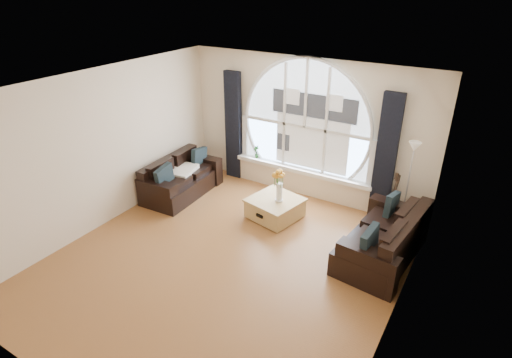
% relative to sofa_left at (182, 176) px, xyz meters
% --- Properties ---
extents(ground, '(5.00, 5.50, 0.01)m').
position_rel_sofa_left_xyz_m(ground, '(2.03, -1.38, -0.40)').
color(ground, brown).
rests_on(ground, ground).
extents(ceiling, '(5.00, 5.50, 0.01)m').
position_rel_sofa_left_xyz_m(ceiling, '(2.03, -1.38, 2.30)').
color(ceiling, silver).
rests_on(ceiling, ground).
extents(wall_back, '(5.00, 0.01, 2.70)m').
position_rel_sofa_left_xyz_m(wall_back, '(2.03, 1.37, 0.95)').
color(wall_back, beige).
rests_on(wall_back, ground).
extents(wall_front, '(5.00, 0.01, 2.70)m').
position_rel_sofa_left_xyz_m(wall_front, '(2.03, -4.13, 0.95)').
color(wall_front, beige).
rests_on(wall_front, ground).
extents(wall_left, '(0.01, 5.50, 2.70)m').
position_rel_sofa_left_xyz_m(wall_left, '(-0.47, -1.38, 0.95)').
color(wall_left, beige).
rests_on(wall_left, ground).
extents(wall_right, '(0.01, 5.50, 2.70)m').
position_rel_sofa_left_xyz_m(wall_right, '(4.53, -1.38, 0.95)').
color(wall_right, beige).
rests_on(wall_right, ground).
extents(attic_slope, '(0.92, 5.50, 0.72)m').
position_rel_sofa_left_xyz_m(attic_slope, '(4.23, -1.38, 1.95)').
color(attic_slope, silver).
rests_on(attic_slope, ground).
extents(arched_window, '(2.60, 0.06, 2.15)m').
position_rel_sofa_left_xyz_m(arched_window, '(2.03, 1.34, 1.23)').
color(arched_window, silver).
rests_on(arched_window, wall_back).
extents(window_sill, '(2.90, 0.22, 0.08)m').
position_rel_sofa_left_xyz_m(window_sill, '(2.03, 1.27, 0.11)').
color(window_sill, white).
rests_on(window_sill, wall_back).
extents(window_frame, '(2.76, 0.08, 2.15)m').
position_rel_sofa_left_xyz_m(window_frame, '(2.03, 1.31, 1.23)').
color(window_frame, white).
rests_on(window_frame, wall_back).
extents(neighbor_house, '(1.70, 0.02, 1.50)m').
position_rel_sofa_left_xyz_m(neighbor_house, '(2.18, 1.32, 1.10)').
color(neighbor_house, silver).
rests_on(neighbor_house, wall_back).
extents(curtain_left, '(0.35, 0.12, 2.30)m').
position_rel_sofa_left_xyz_m(curtain_left, '(0.43, 1.25, 0.75)').
color(curtain_left, black).
rests_on(curtain_left, ground).
extents(curtain_right, '(0.35, 0.12, 2.30)m').
position_rel_sofa_left_xyz_m(curtain_right, '(3.63, 1.25, 0.75)').
color(curtain_right, black).
rests_on(curtain_right, ground).
extents(sofa_left, '(0.90, 1.69, 0.73)m').
position_rel_sofa_left_xyz_m(sofa_left, '(0.00, 0.00, 0.00)').
color(sofa_left, black).
rests_on(sofa_left, ground).
extents(sofa_right, '(1.08, 1.86, 0.79)m').
position_rel_sofa_left_xyz_m(sofa_right, '(4.04, -0.05, 0.00)').
color(sofa_right, black).
rests_on(sofa_right, ground).
extents(coffee_chest, '(1.00, 1.00, 0.41)m').
position_rel_sofa_left_xyz_m(coffee_chest, '(2.04, 0.17, -0.19)').
color(coffee_chest, tan).
rests_on(coffee_chest, ground).
extents(throw_blanket, '(0.63, 0.63, 0.10)m').
position_rel_sofa_left_xyz_m(throw_blanket, '(-0.04, 0.04, 0.10)').
color(throw_blanket, silver).
rests_on(throw_blanket, sofa_left).
extents(vase_flowers, '(0.24, 0.24, 0.70)m').
position_rel_sofa_left_xyz_m(vase_flowers, '(2.13, 0.16, 0.36)').
color(vase_flowers, white).
rests_on(vase_flowers, coffee_chest).
extents(floor_lamp, '(0.24, 0.24, 1.60)m').
position_rel_sofa_left_xyz_m(floor_lamp, '(4.11, 1.03, 0.40)').
color(floor_lamp, '#B2B2B2').
rests_on(floor_lamp, ground).
extents(guitar, '(0.43, 0.36, 1.06)m').
position_rel_sofa_left_xyz_m(guitar, '(3.93, 1.00, 0.13)').
color(guitar, brown).
rests_on(guitar, ground).
extents(potted_plant, '(0.17, 0.14, 0.27)m').
position_rel_sofa_left_xyz_m(potted_plant, '(0.98, 1.27, 0.28)').
color(potted_plant, '#1E6023').
rests_on(potted_plant, window_sill).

